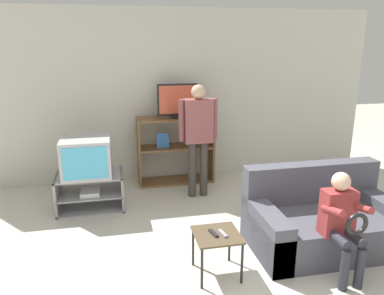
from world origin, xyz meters
name	(u,v)px	position (x,y,z in m)	size (l,w,h in m)	color
wall_back	(172,96)	(0.00, 3.32, 1.30)	(6.40, 0.06, 2.60)	beige
tv_stand	(91,191)	(-1.26, 2.35, 0.23)	(0.85, 0.56, 0.46)	#939399
television_main	(86,157)	(-1.27, 2.34, 0.71)	(0.61, 0.58, 0.48)	#B2B2B7
media_shelf	(175,149)	(-0.01, 3.05, 0.52)	(1.15, 0.40, 1.02)	brown
television_flat	(178,102)	(0.03, 3.02, 1.26)	(0.60, 0.20, 0.50)	black
snack_table	(217,239)	(-0.04, 0.59, 0.36)	(0.42, 0.42, 0.42)	brown
remote_control_black	(213,233)	(-0.07, 0.59, 0.43)	(0.04, 0.14, 0.02)	#232328
remote_control_white	(223,233)	(0.01, 0.57, 0.43)	(0.04, 0.14, 0.02)	gray
couch	(322,221)	(1.21, 0.88, 0.27)	(1.55, 0.90, 0.82)	#4C4C56
person_standing_adult	(198,131)	(0.21, 2.44, 0.95)	(0.53, 0.20, 1.57)	#3D3833
person_seated_child	(342,218)	(1.07, 0.36, 0.57)	(0.33, 0.43, 0.99)	#2D2D38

